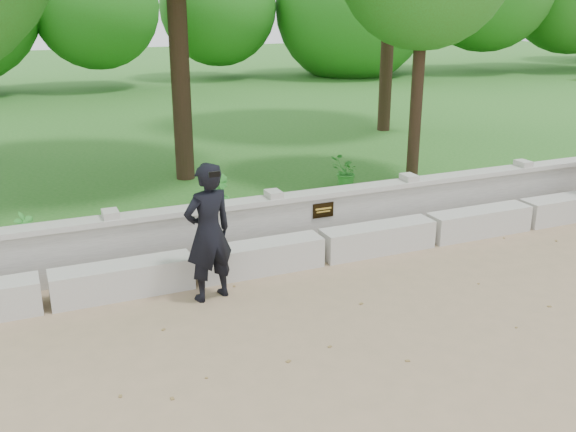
# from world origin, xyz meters

# --- Properties ---
(ground) EXTENTS (80.00, 80.00, 0.00)m
(ground) POSITION_xyz_m (0.00, 0.00, 0.00)
(ground) COLOR #977C5C
(ground) RESTS_ON ground
(lawn) EXTENTS (40.00, 22.00, 0.25)m
(lawn) POSITION_xyz_m (0.00, 14.00, 0.12)
(lawn) COLOR #205F19
(lawn) RESTS_ON ground
(concrete_bench) EXTENTS (11.90, 0.45, 0.45)m
(concrete_bench) POSITION_xyz_m (0.00, 1.90, 0.22)
(concrete_bench) COLOR beige
(concrete_bench) RESTS_ON ground
(parapet_wall) EXTENTS (12.50, 0.35, 0.90)m
(parapet_wall) POSITION_xyz_m (0.00, 2.60, 0.46)
(parapet_wall) COLOR beige
(parapet_wall) RESTS_ON ground
(man_main) EXTENTS (0.78, 0.71, 1.89)m
(man_main) POSITION_xyz_m (-1.93, 1.33, 0.94)
(man_main) COLOR black
(man_main) RESTS_ON ground
(shrub_a) EXTENTS (0.41, 0.41, 0.66)m
(shrub_a) POSITION_xyz_m (-4.13, 3.30, 0.58)
(shrub_a) COLOR green
(shrub_a) RESTS_ON lawn
(shrub_b) EXTENTS (0.43, 0.47, 0.69)m
(shrub_b) POSITION_xyz_m (-0.94, 4.05, 0.59)
(shrub_b) COLOR green
(shrub_b) RESTS_ON lawn
(shrub_c) EXTENTS (0.64, 0.58, 0.62)m
(shrub_c) POSITION_xyz_m (1.87, 4.65, 0.56)
(shrub_c) COLOR green
(shrub_c) RESTS_ON lawn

